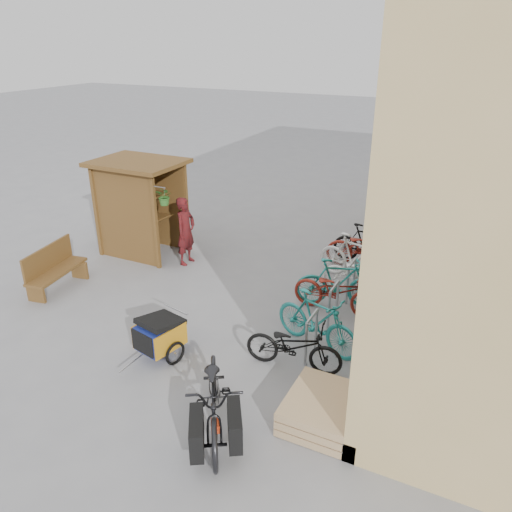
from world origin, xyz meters
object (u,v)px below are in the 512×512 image
at_px(bike_2, 337,291).
at_px(bike_6, 366,248).
at_px(cargo_bike, 215,399).
at_px(bike_1, 317,321).
at_px(person_kiosk, 186,231).
at_px(bench, 54,268).
at_px(bike_5, 355,258).
at_px(bike_4, 362,275).
at_px(bike_7, 367,244).
at_px(bike_0, 294,346).
at_px(bike_3, 338,283).
at_px(kiosk, 137,194).
at_px(child_trailer, 160,334).
at_px(pallet_stack, 322,409).
at_px(shopping_carts, 423,212).

distance_m(bike_2, bike_6, 2.40).
relative_size(cargo_bike, bike_2, 1.18).
bearing_deg(bike_1, person_kiosk, 81.30).
height_order(bike_1, bike_2, bike_1).
bearing_deg(person_kiosk, bike_1, -115.29).
relative_size(bench, bike_5, 0.89).
distance_m(bike_4, bike_7, 1.64).
relative_size(bike_0, bike_7, 1.00).
height_order(bike_1, bike_3, bike_1).
relative_size(kiosk, bike_1, 1.40).
xyz_separation_m(child_trailer, person_kiosk, (-1.75, 3.50, 0.40)).
height_order(pallet_stack, cargo_bike, cargo_bike).
xyz_separation_m(kiosk, shopping_carts, (6.28, 4.50, -0.89)).
height_order(cargo_bike, bike_2, cargo_bike).
xyz_separation_m(kiosk, bike_7, (5.41, 1.86, -1.05)).
relative_size(bike_0, bike_5, 0.91).
relative_size(bike_3, bike_5, 0.96).
distance_m(pallet_stack, shopping_carts, 8.38).
relative_size(bench, bike_4, 0.95).
relative_size(kiosk, bike_0, 1.50).
bearing_deg(shopping_carts, bike_7, -108.28).
xyz_separation_m(child_trailer, bike_7, (2.22, 5.43, 0.06)).
relative_size(pallet_stack, child_trailer, 0.87).
bearing_deg(person_kiosk, bike_2, -98.49).
distance_m(kiosk, bike_0, 6.23).
bearing_deg(bike_2, shopping_carts, -7.86).
bearing_deg(cargo_bike, bike_4, 49.95).
xyz_separation_m(cargo_bike, bike_3, (0.43, 4.23, -0.02)).
bearing_deg(bike_0, bench, 80.03).
distance_m(bike_0, bike_7, 4.73).
relative_size(shopping_carts, person_kiosk, 1.04).
bearing_deg(person_kiosk, bike_6, -65.76).
height_order(bench, bike_2, bench).
bearing_deg(bike_7, person_kiosk, 113.61).
xyz_separation_m(pallet_stack, bike_6, (-0.84, 5.51, 0.29)).
height_order(bench, cargo_bike, cargo_bike).
bearing_deg(bike_6, bike_1, 169.76).
bearing_deg(kiosk, shopping_carts, 35.63).
relative_size(bike_3, bike_7, 1.05).
height_order(bench, shopping_carts, shopping_carts).
height_order(pallet_stack, bench, bench).
bearing_deg(kiosk, pallet_stack, -31.66).
xyz_separation_m(cargo_bike, bike_2, (0.50, 3.95, -0.06)).
bearing_deg(cargo_bike, kiosk, 105.12).
bearing_deg(bike_6, bike_0, 167.77).
height_order(person_kiosk, bike_0, person_kiosk).
bearing_deg(pallet_stack, shopping_carts, 90.00).
bearing_deg(person_kiosk, bike_7, -62.91).
bearing_deg(bike_0, shopping_carts, -13.22).
xyz_separation_m(pallet_stack, person_kiosk, (-4.84, 3.80, 0.63)).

